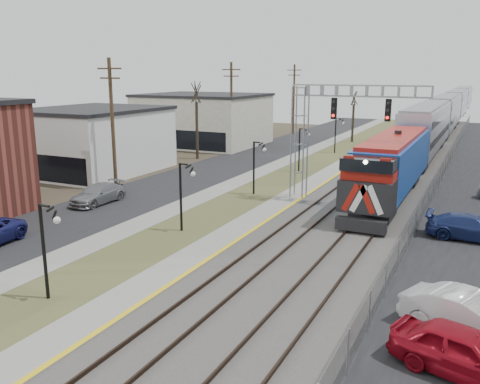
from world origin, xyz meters
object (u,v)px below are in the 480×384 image
Objects in this scene: train at (447,113)px; car_lot_a at (467,354)px; car_lot_b at (470,318)px; signal_gantry at (324,123)px.

train is 68.10m from car_lot_a.
train is at bearing 26.79° from car_lot_b.
car_lot_a is (10.18, -18.46, -4.82)m from signal_gantry.
car_lot_b is at bearing -84.84° from train.
signal_gantry reaches higher than car_lot_a.
signal_gantry is 19.48m from car_lot_b.
car_lot_a is (5.90, -67.81, -2.17)m from train.
car_lot_a is at bearing -61.12° from signal_gantry.
signal_gantry is 1.92× the size of car_lot_b.
car_lot_a is at bearing -85.03° from train.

